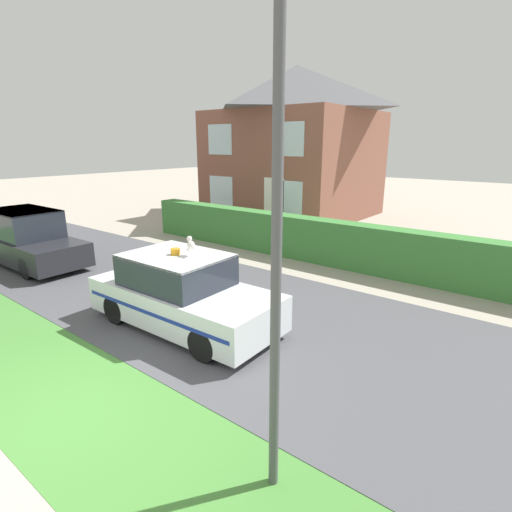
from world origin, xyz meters
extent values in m
plane|color=#A89E8E|center=(0.00, 0.00, 0.00)|extent=(80.00, 80.00, 0.00)
cube|color=#4C4C51|center=(0.00, 3.89, 0.01)|extent=(28.00, 5.43, 0.01)
cube|color=#478438|center=(0.00, 0.15, 0.00)|extent=(28.00, 2.04, 0.01)
cube|color=#3D7F38|center=(-0.80, 8.28, 0.65)|extent=(14.21, 0.64, 1.30)
cylinder|color=black|center=(0.42, 2.03, 0.30)|extent=(0.58, 0.21, 0.58)
cylinder|color=black|center=(0.38, 3.47, 0.30)|extent=(0.58, 0.21, 0.58)
cylinder|color=black|center=(-1.99, 1.97, 0.30)|extent=(0.58, 0.21, 0.58)
cylinder|color=black|center=(-2.02, 3.41, 0.30)|extent=(0.58, 0.21, 0.58)
cube|color=silver|center=(-0.80, 2.72, 0.51)|extent=(3.92, 1.73, 0.67)
cube|color=#232833|center=(-0.98, 2.72, 1.14)|extent=(1.93, 1.52, 0.60)
cube|color=silver|center=(-0.98, 2.72, 1.42)|extent=(1.93, 1.52, 0.04)
cube|color=navy|center=(-0.78, 1.90, 0.56)|extent=(3.68, 0.09, 0.07)
cube|color=navy|center=(-0.82, 3.54, 0.56)|extent=(3.68, 0.09, 0.07)
cylinder|color=orange|center=(-0.98, 2.72, 1.50)|extent=(0.18, 0.18, 0.12)
ellipsoid|color=silver|center=(-0.67, 2.84, 1.65)|extent=(0.24, 0.21, 0.17)
ellipsoid|color=beige|center=(-0.74, 2.87, 1.63)|extent=(0.08, 0.09, 0.10)
sphere|color=silver|center=(-0.75, 2.87, 1.75)|extent=(0.10, 0.10, 0.10)
cone|color=silver|center=(-0.74, 2.90, 1.80)|extent=(0.04, 0.04, 0.04)
cone|color=silver|center=(-0.76, 2.85, 1.80)|extent=(0.04, 0.04, 0.04)
cylinder|color=silver|center=(-0.64, 2.74, 1.57)|extent=(0.16, 0.10, 0.03)
cylinder|color=black|center=(-6.20, 2.07, 0.30)|extent=(0.58, 0.21, 0.58)
cylinder|color=black|center=(-6.22, 3.45, 0.30)|extent=(0.58, 0.21, 0.58)
cylinder|color=black|center=(-8.81, 3.40, 0.30)|extent=(0.58, 0.21, 0.58)
cube|color=#232328|center=(-7.50, 2.74, 0.50)|extent=(4.21, 1.65, 0.66)
cube|color=#232833|center=(-7.71, 2.73, 1.22)|extent=(2.25, 1.46, 0.79)
cube|color=#232328|center=(-7.71, 2.73, 1.60)|extent=(2.25, 1.46, 0.04)
cube|color=brown|center=(-6.10, 14.77, 2.45)|extent=(6.67, 6.63, 4.90)
pyramid|color=#56565B|center=(-6.10, 14.77, 5.91)|extent=(7.00, 6.96, 2.02)
cube|color=white|center=(-4.94, 11.44, 1.05)|extent=(1.00, 0.02, 2.10)
cube|color=silver|center=(-7.93, 11.44, 1.37)|extent=(1.40, 0.02, 1.30)
cube|color=silver|center=(-4.26, 11.44, 1.37)|extent=(1.40, 0.02, 1.30)
cube|color=silver|center=(-7.93, 11.44, 3.63)|extent=(1.40, 0.02, 1.30)
cube|color=silver|center=(-4.26, 11.44, 3.63)|extent=(1.40, 0.02, 1.30)
cylinder|color=#4C4C51|center=(2.75, 0.74, 2.40)|extent=(0.10, 0.10, 4.79)
camera|label=1|loc=(4.73, -2.08, 3.48)|focal=28.00mm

